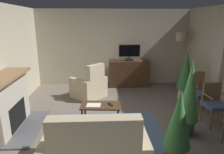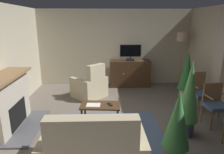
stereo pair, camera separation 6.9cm
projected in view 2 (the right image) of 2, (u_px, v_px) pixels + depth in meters
ground_plane at (120, 123)px, 4.59m from camera, size 5.90×6.57×0.04m
wall_back at (114, 48)px, 7.15m from camera, size 5.90×0.10×2.62m
curtain_panel_far at (221, 53)px, 5.11m from camera, size 0.10×0.44×2.20m
rug_central at (107, 130)px, 4.25m from camera, size 2.25×1.67×0.01m
fireplace at (8, 104)px, 4.20m from camera, size 0.90×1.56×1.17m
tv_cabinet at (130, 74)px, 7.07m from camera, size 1.38×0.51×0.92m
television at (130, 52)px, 6.81m from camera, size 0.71×0.20×0.54m
coffee_table at (100, 107)px, 4.41m from camera, size 0.89×0.55×0.47m
tv_remote at (110, 104)px, 4.38m from camera, size 0.12×0.18×0.02m
folded_newspaper at (93, 105)px, 4.37m from camera, size 0.31×0.24×0.01m
sofa_floral at (94, 152)px, 3.00m from camera, size 1.52×0.93×1.05m
armchair_by_fireplace at (90, 86)px, 6.06m from camera, size 1.16×1.16×1.04m
side_chair_far_end at (215, 103)px, 4.40m from camera, size 0.51×0.49×0.91m
side_chair_nearest_door at (200, 91)px, 5.11m from camera, size 0.48×0.51×0.97m
potted_plant_leafy_by_curtain at (187, 74)px, 5.73m from camera, size 0.46×0.46×1.42m
potted_plant_on_hearth_side at (177, 123)px, 3.23m from camera, size 0.45×0.45×1.20m
potted_plant_tall_palm_by_window at (189, 96)px, 3.88m from camera, size 0.41×0.41×1.53m
floor_lamp at (182, 41)px, 6.65m from camera, size 0.35×0.35×1.87m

